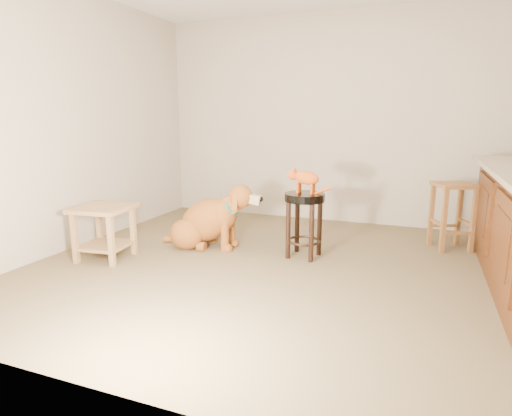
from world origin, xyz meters
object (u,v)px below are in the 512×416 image
at_px(padded_stool, 304,212).
at_px(side_table, 104,224).
at_px(wood_stool, 452,215).
at_px(tabby_kitten, 304,178).
at_px(golden_retriever, 208,222).

height_order(padded_stool, side_table, padded_stool).
bearing_deg(padded_stool, wood_stool, 31.16).
height_order(side_table, tabby_kitten, tabby_kitten).
xyz_separation_m(wood_stool, golden_retriever, (-2.36, -0.85, -0.09)).
relative_size(wood_stool, side_table, 1.25).
bearing_deg(side_table, wood_stool, 26.68).
bearing_deg(golden_retriever, side_table, -140.81).
distance_m(padded_stool, side_table, 1.91).
relative_size(wood_stool, tabby_kitten, 1.61).
bearing_deg(padded_stool, tabby_kitten, 168.66).
bearing_deg(side_table, padded_stool, 23.00).
xyz_separation_m(padded_stool, golden_retriever, (-1.02, -0.04, -0.18)).
distance_m(padded_stool, golden_retriever, 1.03).
height_order(wood_stool, golden_retriever, wood_stool).
relative_size(padded_stool, tabby_kitten, 1.48).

